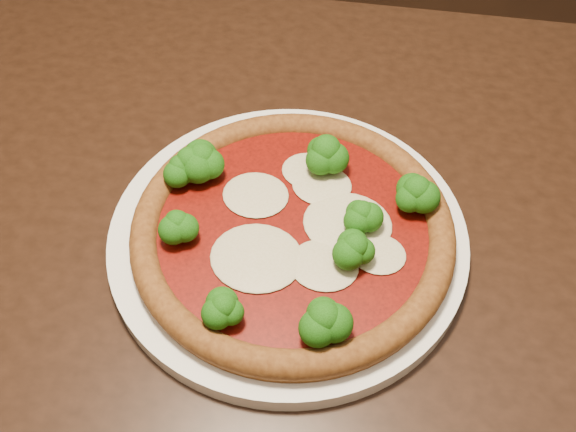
# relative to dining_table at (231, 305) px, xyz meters

# --- Properties ---
(dining_table) EXTENTS (1.15, 0.99, 0.75)m
(dining_table) POSITION_rel_dining_table_xyz_m (0.00, 0.00, 0.00)
(dining_table) COLOR black
(dining_table) RESTS_ON floor
(plate) EXTENTS (0.35, 0.35, 0.02)m
(plate) POSITION_rel_dining_table_xyz_m (0.06, 0.03, 0.11)
(plate) COLOR white
(plate) RESTS_ON dining_table
(pizza) EXTENTS (0.30, 0.30, 0.06)m
(pizza) POSITION_rel_dining_table_xyz_m (0.06, 0.02, 0.13)
(pizza) COLOR brown
(pizza) RESTS_ON plate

